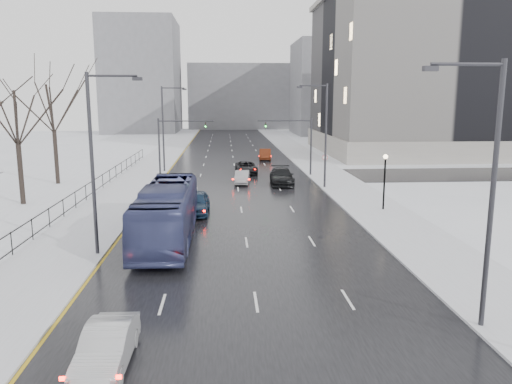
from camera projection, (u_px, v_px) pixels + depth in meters
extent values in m
cube|color=black|center=(234.00, 163.00, 67.52)|extent=(16.00, 150.00, 0.04)
cube|color=black|center=(236.00, 177.00, 55.75)|extent=(130.00, 10.00, 0.04)
cube|color=silver|center=(156.00, 163.00, 66.85)|extent=(5.00, 150.00, 0.16)
cube|color=silver|center=(311.00, 162.00, 68.17)|extent=(5.00, 150.00, 0.16)
cube|color=white|center=(84.00, 164.00, 66.26)|extent=(14.00, 150.00, 0.12)
cube|color=black|center=(67.00, 197.00, 37.03)|extent=(0.04, 70.00, 0.05)
cube|color=black|center=(68.00, 210.00, 37.21)|extent=(0.04, 70.00, 0.05)
cylinder|color=black|center=(68.00, 205.00, 37.14)|extent=(0.06, 0.06, 1.30)
cylinder|color=#2D2D33|center=(492.00, 200.00, 18.09)|extent=(0.20, 0.20, 10.00)
cylinder|color=#2D2D33|center=(468.00, 64.00, 17.12)|extent=(2.60, 0.12, 0.12)
cube|color=#2D2D33|center=(430.00, 69.00, 17.07)|extent=(0.50, 0.25, 0.18)
cylinder|color=#2D2D33|center=(326.00, 137.00, 47.51)|extent=(0.20, 0.20, 10.00)
cylinder|color=#2D2D33|center=(313.00, 86.00, 46.54)|extent=(2.60, 0.12, 0.12)
cube|color=#2D2D33|center=(300.00, 87.00, 46.49)|extent=(0.50, 0.25, 0.18)
cylinder|color=#2D2D33|center=(92.00, 167.00, 26.84)|extent=(0.20, 0.20, 10.00)
cylinder|color=#2D2D33|center=(112.00, 76.00, 26.04)|extent=(2.60, 0.12, 0.12)
cube|color=#2D2D33|center=(137.00, 79.00, 26.14)|extent=(0.50, 0.25, 0.18)
cylinder|color=#2D2D33|center=(163.00, 130.00, 58.22)|extent=(0.20, 0.20, 10.00)
cylinder|color=#2D2D33|center=(173.00, 88.00, 57.42)|extent=(2.60, 0.12, 0.12)
cube|color=#2D2D33|center=(184.00, 89.00, 57.53)|extent=(0.50, 0.25, 0.18)
cylinder|color=black|center=(384.00, 184.00, 38.39)|extent=(0.14, 0.14, 4.00)
sphere|color=#FFE5B2|center=(386.00, 157.00, 38.00)|extent=(0.36, 0.36, 0.36)
cylinder|color=#2D2D33|center=(311.00, 147.00, 55.68)|extent=(0.20, 0.20, 6.50)
cylinder|color=#2D2D33|center=(285.00, 121.00, 54.95)|extent=(6.00, 0.12, 0.12)
imported|color=#2D2D33|center=(266.00, 126.00, 54.92)|extent=(0.15, 0.18, 0.90)
sphere|color=#19FF33|center=(266.00, 126.00, 54.78)|extent=(0.16, 0.16, 0.16)
cylinder|color=#2D2D33|center=(159.00, 148.00, 54.63)|extent=(0.20, 0.20, 6.50)
cylinder|color=#2D2D33|center=(186.00, 121.00, 54.27)|extent=(6.00, 0.12, 0.12)
imported|color=#2D2D33|center=(206.00, 126.00, 54.51)|extent=(0.15, 0.18, 0.90)
sphere|color=#19FF33|center=(205.00, 127.00, 54.36)|extent=(0.16, 0.16, 0.16)
cylinder|color=#2D2D33|center=(325.00, 168.00, 52.15)|extent=(0.06, 0.06, 2.50)
cylinder|color=white|center=(325.00, 157.00, 51.94)|extent=(0.60, 0.03, 0.60)
torus|color=#B20C0C|center=(325.00, 157.00, 51.94)|extent=(0.58, 0.06, 0.58)
cube|color=gray|center=(452.00, 77.00, 79.26)|extent=(40.00, 30.00, 24.00)
cube|color=gray|center=(447.00, 143.00, 81.21)|extent=(40.60, 30.60, 3.00)
cube|color=slate|center=(344.00, 88.00, 121.18)|extent=(24.00, 20.00, 22.00)
cube|color=slate|center=(142.00, 77.00, 127.29)|extent=(18.00, 22.00, 28.00)
cube|color=slate|center=(242.00, 97.00, 144.56)|extent=(30.00, 18.00, 18.00)
imported|color=#ACAEB0|center=(107.00, 347.00, 16.14)|extent=(1.49, 4.19, 1.37)
imported|color=#3A4071|center=(167.00, 213.00, 30.32)|extent=(2.97, 12.57, 3.50)
imported|color=#172D47|center=(195.00, 203.00, 37.56)|extent=(2.13, 5.05, 1.70)
imported|color=gray|center=(242.00, 177.00, 50.89)|extent=(1.77, 4.12, 1.32)
imported|color=black|center=(246.00, 168.00, 57.65)|extent=(2.56, 5.14, 1.40)
imported|color=black|center=(282.00, 176.00, 50.49)|extent=(2.53, 5.75, 1.64)
imported|color=#57200E|center=(265.00, 154.00, 70.71)|extent=(2.00, 4.75, 1.52)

